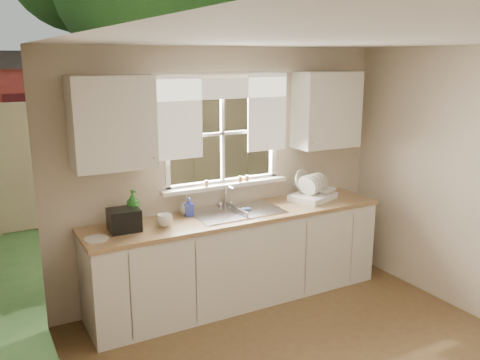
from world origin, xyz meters
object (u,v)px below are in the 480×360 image
dish_rack (312,192)px  soap_bottle_a (133,208)px  cup (165,220)px  black_appliance (124,220)px

dish_rack → soap_bottle_a: size_ratio=1.68×
cup → dish_rack: bearing=-7.9°
dish_rack → black_appliance: dish_rack is taller
dish_rack → black_appliance: (-2.06, -0.03, 0.02)m
cup → black_appliance: black_appliance is taller
soap_bottle_a → cup: bearing=-41.6°
soap_bottle_a → cup: (0.24, -0.15, -0.11)m
dish_rack → cup: 1.71m
dish_rack → soap_bottle_a: (-1.95, 0.06, 0.09)m
dish_rack → cup: (-1.71, -0.09, -0.02)m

